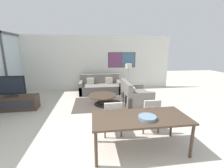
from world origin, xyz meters
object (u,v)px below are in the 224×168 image
(dining_table, at_px, (140,120))
(sofa_main, at_px, (100,87))
(television, at_px, (10,86))
(coffee_table, at_px, (102,97))
(dining_chair_left, at_px, (113,116))
(fruit_bowl, at_px, (147,117))
(dining_chair_centre, at_px, (150,113))
(sofa_side, at_px, (134,96))
(floor_lamp, at_px, (129,69))
(tv_console, at_px, (13,103))

(dining_table, bearing_deg, sofa_main, 97.46)
(television, relative_size, coffee_table, 0.90)
(television, distance_m, sofa_main, 3.68)
(dining_chair_left, height_order, fruit_bowl, dining_chair_left)
(television, bearing_deg, dining_chair_centre, -25.19)
(sofa_side, bearing_deg, coffee_table, 88.15)
(sofa_main, relative_size, dining_chair_centre, 2.21)
(sofa_main, xyz_separation_m, sofa_side, (1.27, -1.62, -0.00))
(coffee_table, height_order, dining_chair_left, dining_chair_left)
(sofa_side, distance_m, dining_table, 2.95)
(dining_chair_centre, bearing_deg, sofa_main, 105.84)
(sofa_main, relative_size, floor_lamp, 1.39)
(floor_lamp, bearing_deg, dining_chair_left, -109.18)
(tv_console, relative_size, dining_chair_left, 1.87)
(television, bearing_deg, floor_lamp, 20.90)
(tv_console, bearing_deg, television, 90.00)
(tv_console, xyz_separation_m, dining_table, (3.75, -2.68, 0.43))
(television, relative_size, dining_chair_left, 1.09)
(sofa_main, relative_size, coffee_table, 1.82)
(coffee_table, bearing_deg, dining_chair_left, -87.54)
(dining_table, xyz_separation_m, fruit_bowl, (0.10, -0.13, 0.11))
(dining_chair_left, bearing_deg, dining_chair_centre, 2.75)
(sofa_main, bearing_deg, fruit_bowl, -81.54)
(sofa_side, distance_m, coffee_table, 1.27)
(dining_chair_left, relative_size, floor_lamp, 0.63)
(sofa_main, distance_m, floor_lamp, 1.68)
(dining_table, height_order, dining_chair_centre, dining_chair_centre)
(sofa_side, height_order, fruit_bowl, sofa_side)
(coffee_table, bearing_deg, television, -176.34)
(coffee_table, relative_size, dining_table, 0.55)
(television, relative_size, dining_chair_centre, 1.09)
(sofa_side, height_order, floor_lamp, floor_lamp)
(tv_console, xyz_separation_m, sofa_main, (3.17, 1.78, 0.02))
(dining_chair_left, bearing_deg, fruit_bowl, -52.47)
(tv_console, bearing_deg, dining_chair_centre, -25.18)
(sofa_side, relative_size, dining_chair_centre, 1.57)
(fruit_bowl, bearing_deg, sofa_side, 78.78)
(sofa_side, xyz_separation_m, dining_chair_left, (-1.17, -2.20, 0.24))
(dining_chair_centre, distance_m, fruit_bowl, 0.94)
(tv_console, distance_m, coffee_table, 3.18)
(coffee_table, distance_m, dining_chair_left, 2.26)
(coffee_table, relative_size, dining_chair_left, 1.22)
(sofa_side, xyz_separation_m, coffee_table, (-1.27, 0.04, -0.01))
(sofa_main, xyz_separation_m, floor_lamp, (1.42, -0.03, 0.90))
(television, bearing_deg, sofa_side, 2.09)
(sofa_side, xyz_separation_m, floor_lamp, (0.14, 1.59, 0.90))
(sofa_side, bearing_deg, dining_chair_centre, 174.73)
(sofa_side, xyz_separation_m, fruit_bowl, (-0.59, -2.97, 0.51))
(sofa_main, xyz_separation_m, dining_chair_centre, (1.07, -3.78, 0.23))
(tv_console, height_order, dining_chair_left, dining_chair_left)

